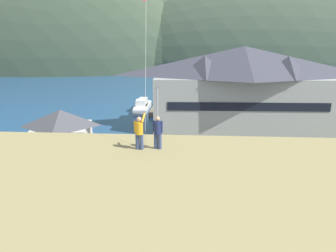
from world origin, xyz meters
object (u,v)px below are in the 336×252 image
(storage_shed_waterside, at_px, (186,113))
(parked_car_corner_spot, at_px, (237,162))
(parking_light_pole, at_px, (157,117))
(person_companion, at_px, (158,132))
(moored_boat_wharfside, at_px, (141,107))
(moored_boat_inner_slip, at_px, (144,105))
(storage_shed_near_lot, at_px, (62,134))
(wharf_dock, at_px, (161,108))
(harbor_lodge, at_px, (242,86))
(moored_boat_outer_mooring, at_px, (180,107))
(parked_car_front_row_red, at_px, (149,184))
(parked_car_front_row_end, at_px, (323,199))
(person_kite_flyer, at_px, (139,132))
(parked_car_front_row_silver, at_px, (75,185))
(parked_car_mid_row_far, at_px, (5,156))

(storage_shed_waterside, relative_size, parked_car_corner_spot, 1.36)
(parking_light_pole, height_order, person_companion, person_companion)
(person_companion, bearing_deg, moored_boat_wharfside, 99.96)
(storage_shed_waterside, bearing_deg, moored_boat_inner_slip, 120.75)
(storage_shed_near_lot, distance_m, wharf_dock, 26.58)
(harbor_lodge, xyz_separation_m, parking_light_pole, (-10.83, -11.47, -1.73))
(moored_boat_outer_mooring, xyz_separation_m, parked_car_corner_spot, (6.18, -26.66, 0.34))
(parked_car_front_row_red, bearing_deg, moored_boat_wharfside, 99.63)
(storage_shed_near_lot, distance_m, moored_boat_wharfside, 24.02)
(parked_car_front_row_red, bearing_deg, harbor_lodge, 62.99)
(moored_boat_inner_slip, bearing_deg, person_companion, -80.77)
(storage_shed_waterside, distance_m, moored_boat_outer_mooring, 12.17)
(moored_boat_inner_slip, relative_size, parked_car_front_row_end, 1.42)
(harbor_lodge, xyz_separation_m, person_kite_flyer, (-10.06, -28.70, 1.72))
(moored_boat_outer_mooring, distance_m, person_kite_flyer, 40.19)
(harbor_lodge, relative_size, parked_car_corner_spot, 6.10)
(person_companion, bearing_deg, parked_car_front_row_end, 27.22)
(wharf_dock, bearing_deg, parked_car_corner_spot, -70.86)
(moored_boat_inner_slip, distance_m, person_companion, 41.70)
(parked_car_front_row_end, xyz_separation_m, person_companion, (-11.57, -5.95, 6.76))
(wharf_dock, relative_size, person_companion, 7.17)
(moored_boat_inner_slip, bearing_deg, parked_car_front_row_silver, -91.55)
(harbor_lodge, xyz_separation_m, parked_car_front_row_end, (2.46, -22.61, -5.06))
(harbor_lodge, relative_size, storage_shed_waterside, 4.49)
(wharf_dock, bearing_deg, parked_car_mid_row_far, -116.16)
(harbor_lodge, distance_m, person_kite_flyer, 30.46)
(harbor_lodge, bearing_deg, person_companion, -107.70)
(wharf_dock, xyz_separation_m, parked_car_corner_spot, (9.59, -27.64, 0.71))
(moored_boat_outer_mooring, bearing_deg, parked_car_corner_spot, -76.95)
(parked_car_front_row_red, relative_size, parked_car_front_row_end, 1.00)
(wharf_dock, height_order, person_kite_flyer, person_kite_flyer)
(parked_car_mid_row_far, distance_m, parked_car_corner_spot, 23.07)
(moored_boat_inner_slip, bearing_deg, storage_shed_waterside, -59.25)
(moored_boat_outer_mooring, xyz_separation_m, moored_boat_inner_slip, (-6.71, 1.15, 0.00))
(wharf_dock, bearing_deg, storage_shed_near_lot, -108.45)
(moored_boat_inner_slip, relative_size, person_kite_flyer, 3.30)
(storage_shed_waterside, xyz_separation_m, moored_boat_wharfside, (-8.03, 11.31, -1.65))
(storage_shed_waterside, height_order, wharf_dock, storage_shed_waterside)
(storage_shed_waterside, relative_size, parked_car_front_row_end, 1.34)
(storage_shed_near_lot, bearing_deg, parking_light_pole, 10.31)
(harbor_lodge, xyz_separation_m, parked_car_mid_row_far, (-25.89, -15.61, -5.06))
(storage_shed_waterside, distance_m, person_kite_flyer, 28.16)
(parked_car_mid_row_far, height_order, parked_car_front_row_end, same)
(harbor_lodge, distance_m, storage_shed_near_lot, 24.89)
(storage_shed_waterside, bearing_deg, wharf_dock, 109.23)
(storage_shed_waterside, distance_m, wharf_dock, 13.90)
(person_kite_flyer, distance_m, person_companion, 0.95)
(parked_car_front_row_end, relative_size, parked_car_corner_spot, 1.01)
(storage_shed_near_lot, height_order, wharf_dock, storage_shed_near_lot)
(harbor_lodge, bearing_deg, wharf_dock, 136.38)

